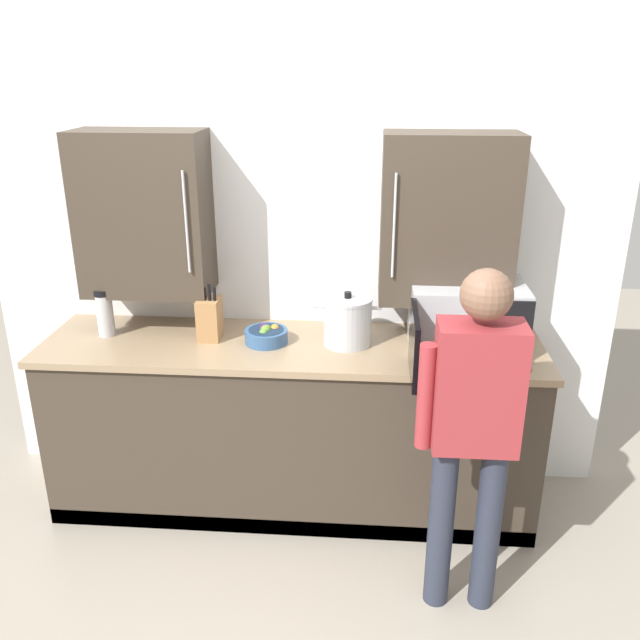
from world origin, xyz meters
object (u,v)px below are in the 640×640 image
object	(u,v)px
person_figure	(474,418)
stock_pot	(347,321)
thermos_flask	(105,312)
microwave_oven	(461,316)
knife_block	(210,318)
fruit_bowl	(266,335)

from	to	relation	value
person_figure	stock_pot	bearing A→B (deg)	127.52
stock_pot	thermos_flask	size ratio (longest dim) A/B	1.36
stock_pot	thermos_flask	distance (m)	1.25
microwave_oven	thermos_flask	xyz separation A→B (m)	(-1.81, 0.00, -0.03)
stock_pot	knife_block	xyz separation A→B (m)	(-0.70, 0.02, -0.01)
microwave_oven	fruit_bowl	world-z (taller)	microwave_oven
stock_pot	person_figure	bearing A→B (deg)	-52.48
thermos_flask	person_figure	size ratio (longest dim) A/B	0.16
knife_block	person_figure	bearing A→B (deg)	-30.06
microwave_oven	thermos_flask	bearing A→B (deg)	179.89
microwave_oven	person_figure	size ratio (longest dim) A/B	0.50
knife_block	fruit_bowl	size ratio (longest dim) A/B	1.39
stock_pot	fruit_bowl	size ratio (longest dim) A/B	1.57
microwave_oven	knife_block	bearing A→B (deg)	179.80
thermos_flask	knife_block	distance (m)	0.55
microwave_oven	stock_pot	xyz separation A→B (m)	(-0.56, -0.01, -0.04)
knife_block	microwave_oven	bearing A→B (deg)	-0.20
thermos_flask	person_figure	world-z (taller)	person_figure
microwave_oven	knife_block	size ratio (longest dim) A/B	2.60
knife_block	fruit_bowl	distance (m)	0.31
knife_block	fruit_bowl	xyz separation A→B (m)	(0.30, -0.04, -0.07)
stock_pot	knife_block	bearing A→B (deg)	178.45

